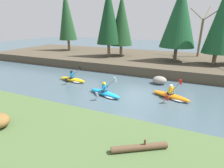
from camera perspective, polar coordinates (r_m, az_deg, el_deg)
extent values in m
plane|color=#425660|center=(12.56, 5.14, -3.86)|extent=(90.00, 90.00, 0.00)
cube|color=#4C6638|center=(7.48, -11.56, -19.67)|extent=(44.00, 5.20, 0.52)
cube|color=#4C4233|center=(22.50, 14.06, 7.28)|extent=(44.00, 11.72, 0.94)
cylinder|color=brown|center=(28.33, -13.90, 12.25)|extent=(0.36, 0.36, 1.59)
cone|color=#1E4723|center=(28.18, -14.64, 20.94)|extent=(2.62, 2.62, 7.01)
cylinder|color=#7A664C|center=(22.31, -1.08, 11.00)|extent=(0.36, 0.36, 1.56)
cone|color=#143D1E|center=(22.10, -1.15, 21.51)|extent=(2.91, 2.91, 6.59)
cylinder|color=#7A664C|center=(22.85, 2.95, 10.90)|extent=(0.36, 0.36, 1.34)
cone|color=#1E4723|center=(22.62, 3.12, 20.16)|extent=(2.78, 2.78, 6.02)
cylinder|color=brown|center=(20.64, 19.94, 9.16)|extent=(0.36, 0.36, 1.53)
cone|color=#194C28|center=(20.40, 21.25, 19.98)|extent=(3.67, 3.67, 6.28)
cylinder|color=brown|center=(20.46, 30.41, 7.06)|extent=(0.36, 0.36, 1.16)
cone|color=#194C28|center=(20.18, 32.24, 17.32)|extent=(2.71, 2.71, 6.24)
cylinder|color=#7A664C|center=(24.53, 26.87, 13.19)|extent=(0.28, 0.28, 4.48)
cylinder|color=#7A664C|center=(25.11, 25.97, 19.87)|extent=(1.67, 1.42, 1.50)
cylinder|color=#7A664C|center=(23.85, 30.01, 19.19)|extent=(1.75, 1.49, 1.33)
cylinder|color=#7A664C|center=(25.40, 28.59, 19.67)|extent=(0.77, 1.88, 1.67)
ellipsoid|color=orange|center=(12.72, 18.59, -3.70)|extent=(2.74, 1.48, 0.34)
cone|color=orange|center=(12.31, 23.80, -5.05)|extent=(0.40, 0.31, 0.20)
cylinder|color=black|center=(12.69, 18.46, -3.04)|extent=(0.61, 0.61, 0.08)
cylinder|color=yellow|center=(12.60, 18.58, -1.98)|extent=(0.38, 0.38, 0.42)
sphere|color=white|center=(12.49, 18.73, -0.59)|extent=(0.29, 0.29, 0.23)
cylinder|color=yellow|center=(12.74, 19.49, -1.44)|extent=(0.16, 0.24, 0.35)
cylinder|color=yellow|center=(12.33, 18.55, -2.02)|extent=(0.16, 0.24, 0.35)
cylinder|color=black|center=(12.47, 19.59, -1.69)|extent=(0.68, 1.81, 0.65)
cube|color=red|center=(13.21, 21.45, 0.65)|extent=(0.24, 0.22, 0.41)
cube|color=red|center=(11.77, 17.48, -4.32)|extent=(0.24, 0.22, 0.41)
ellipsoid|color=white|center=(12.56, 20.81, -4.66)|extent=(1.27, 1.03, 0.18)
ellipsoid|color=#1993D6|center=(12.53, -2.38, -3.01)|extent=(2.76, 1.33, 0.34)
cone|color=#1993D6|center=(11.79, 2.13, -4.39)|extent=(0.39, 0.29, 0.20)
cylinder|color=black|center=(12.51, -2.56, -2.34)|extent=(0.59, 0.59, 0.08)
cylinder|color=#1984CC|center=(12.42, -2.57, -1.27)|extent=(0.37, 0.37, 0.42)
sphere|color=yellow|center=(12.31, -2.60, 0.15)|extent=(0.28, 0.28, 0.23)
cylinder|color=#1984CC|center=(12.49, -1.50, -0.70)|extent=(0.15, 0.24, 0.35)
cylinder|color=#1984CC|center=(12.16, -2.99, -1.29)|extent=(0.15, 0.24, 0.35)
cylinder|color=black|center=(12.23, -1.78, -0.95)|extent=(0.57, 1.85, 0.65)
cube|color=white|center=(12.82, 1.01, 1.47)|extent=(0.24, 0.21, 0.41)
cube|color=white|center=(11.70, -4.85, -3.61)|extent=(0.24, 0.21, 0.41)
ellipsoid|color=white|center=(12.22, -0.45, -3.98)|extent=(1.25, 0.98, 0.18)
ellipsoid|color=yellow|center=(15.94, -12.80, 1.44)|extent=(2.74, 0.83, 0.34)
cone|color=yellow|center=(15.17, -9.24, 0.84)|extent=(0.37, 0.23, 0.20)
cylinder|color=black|center=(15.93, -12.97, 1.96)|extent=(0.52, 0.52, 0.08)
cylinder|color=#1984CC|center=(15.86, -13.04, 2.83)|extent=(0.32, 0.32, 0.42)
sphere|color=black|center=(15.77, -13.12, 3.96)|extent=(0.25, 0.25, 0.23)
cylinder|color=#1984CC|center=(15.95, -12.23, 3.30)|extent=(0.11, 0.23, 0.35)
cylinder|color=#1984CC|center=(15.60, -13.36, 2.86)|extent=(0.11, 0.23, 0.35)
cylinder|color=black|center=(15.68, -12.44, 3.17)|extent=(0.20, 1.91, 0.65)
cube|color=black|center=(16.30, -10.35, 5.04)|extent=(0.21, 0.17, 0.41)
cube|color=black|center=(15.09, -14.68, 1.13)|extent=(0.21, 0.17, 0.41)
ellipsoid|color=white|center=(15.62, -11.25, 0.88)|extent=(1.16, 0.79, 0.18)
ellipsoid|color=gray|center=(15.38, 15.26, 1.23)|extent=(1.18, 0.92, 0.67)
cylinder|color=brown|center=(6.83, 8.92, -19.78)|extent=(1.91, 1.30, 0.24)
cylinder|color=brown|center=(6.75, 10.73, -18.08)|extent=(0.08, 0.08, 0.20)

